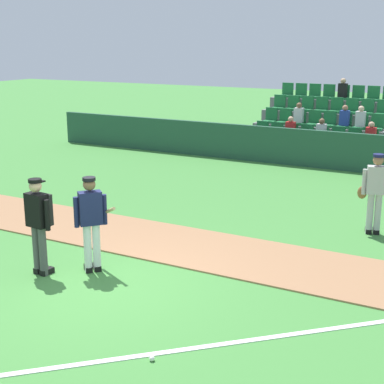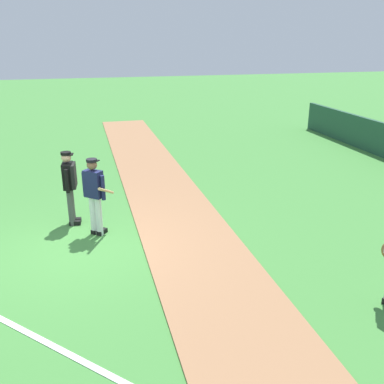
{
  "view_description": "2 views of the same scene",
  "coord_description": "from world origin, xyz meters",
  "views": [
    {
      "loc": [
        5.69,
        -7.29,
        4.07
      ],
      "look_at": [
        0.17,
        2.87,
        1.01
      ],
      "focal_mm": 53.77,
      "sensor_mm": 36.0,
      "label": 1
    },
    {
      "loc": [
        8.44,
        0.27,
        4.2
      ],
      "look_at": [
        0.11,
        2.43,
        1.05
      ],
      "focal_mm": 39.91,
      "sensor_mm": 36.0,
      "label": 2
    }
  ],
  "objects": [
    {
      "name": "ground_plane",
      "position": [
        0.0,
        0.0,
        0.0
      ],
      "size": [
        80.0,
        80.0,
        0.0
      ],
      "primitive_type": "plane",
      "color": "#42843A"
    },
    {
      "name": "infield_dirt_path",
      "position": [
        0.0,
        2.35,
        0.01
      ],
      "size": [
        28.0,
        2.11,
        0.03
      ],
      "primitive_type": "cube",
      "color": "#9E704C",
      "rests_on": "ground"
    },
    {
      "name": "foul_line_chalk",
      "position": [
        3.0,
        -0.5,
        0.01
      ],
      "size": [
        8.74,
        8.37,
        0.01
      ],
      "primitive_type": "cube",
      "rotation": [
        0.0,
        0.0,
        0.76
      ],
      "color": "white",
      "rests_on": "ground"
    },
    {
      "name": "batter_navy_jersey",
      "position": [
        -0.53,
        0.41,
        0.97
      ],
      "size": [
        0.75,
        0.68,
        1.76
      ],
      "color": "white",
      "rests_on": "ground"
    },
    {
      "name": "umpire_home_plate",
      "position": [
        -1.27,
        -0.12,
        1.0
      ],
      "size": [
        0.59,
        0.33,
        1.76
      ],
      "color": "#4C4C4C",
      "rests_on": "ground"
    }
  ]
}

